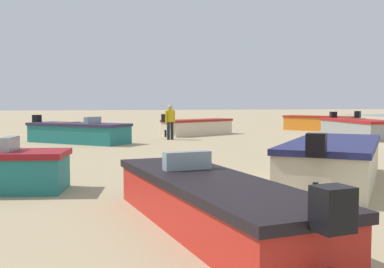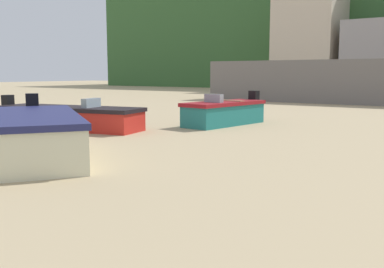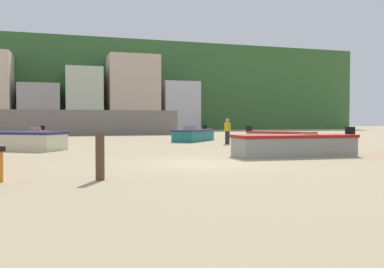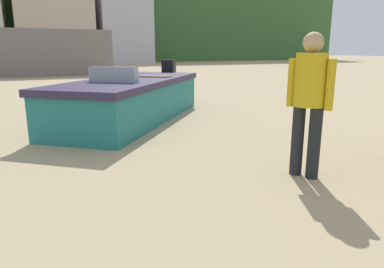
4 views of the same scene
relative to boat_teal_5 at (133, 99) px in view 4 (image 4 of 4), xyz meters
name	(u,v)px [view 4 (image 4 of 4)]	position (x,y,z in m)	size (l,w,h in m)	color
headland_hill	(5,9)	(-4.50, 50.98, 6.56)	(90.00, 32.00, 14.01)	#366030
townhouse_centre_right	(53,9)	(0.67, 32.05, 4.99)	(7.14, 6.13, 10.86)	beige
townhouse_right	(122,29)	(7.53, 32.24, 3.17)	(5.28, 6.52, 7.22)	#BBB9C5
boat_teal_5	(133,99)	(0.00, 0.00, 0.00)	(4.12, 4.56, 1.17)	#207372
beach_walker_distant	(309,94)	(0.92, -4.13, 0.51)	(0.45, 0.52, 1.62)	black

